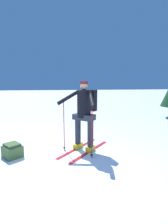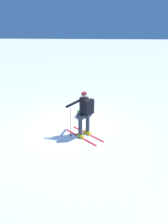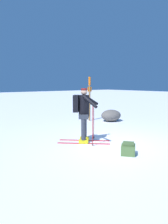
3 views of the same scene
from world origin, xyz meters
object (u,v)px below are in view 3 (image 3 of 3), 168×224
Objects in this scene: rock_boulder at (111,115)px; trail_marker at (90,95)px; skier at (83,111)px; dropped_backpack at (128,149)px.

trail_marker is at bearing -47.76° from rock_boulder.
rock_boulder is at bearing -148.58° from skier.
trail_marker reaches higher than rock_boulder.
skier is at bearing 46.62° from trail_marker.
skier reaches higher than dropped_backpack.
skier is 4.28m from rock_boulder.
skier is 3.24× the size of dropped_backpack.
trail_marker is at bearing -133.38° from skier.
dropped_backpack is 0.24× the size of trail_marker.
trail_marker is (-2.85, -3.01, 0.28)m from skier.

